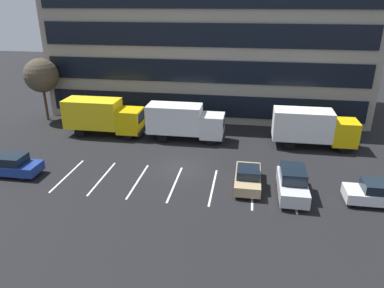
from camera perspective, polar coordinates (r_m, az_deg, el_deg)
The scene contains 11 objects.
ground_plane at distance 28.63m, azimuth -1.68°, elevation -3.87°, with size 120.00×120.00×0.00m, color black.
office_building at distance 43.50m, azimuth 2.87°, elevation 19.84°, with size 34.79×13.32×21.60m.
lot_markings at distance 26.34m, azimuth -2.75°, elevation -6.33°, with size 16.94×5.40×0.01m.
box_truck_yellow at distance 33.71m, azimuth 18.68°, elevation 2.60°, with size 7.42×2.46×3.44m.
box_truck_white at distance 33.67m, azimuth -1.24°, elevation 3.73°, with size 7.32×2.42×3.39m.
box_truck_yellow_all at distance 35.98m, azimuth -14.06°, elevation 4.43°, with size 7.67×2.54×3.55m.
suv_silver at distance 25.36m, azimuth 15.69°, elevation -5.98°, with size 1.85×4.36×1.97m.
sedan_navy at distance 30.59m, azimuth -26.82°, elevation -3.07°, with size 4.50×1.88×1.61m.
sedan_tan at distance 25.95m, azimuth 8.89°, elevation -5.27°, with size 1.79×4.28×1.53m.
sedan_white at distance 26.54m, azimuth 27.61°, elevation -7.05°, with size 4.38×1.84×1.57m.
bare_tree at distance 41.97m, azimuth -22.86°, elevation 10.01°, with size 3.60×3.60×6.76m.
Camera 1 is at (4.95, -25.23, 12.58)m, focal length 33.51 mm.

